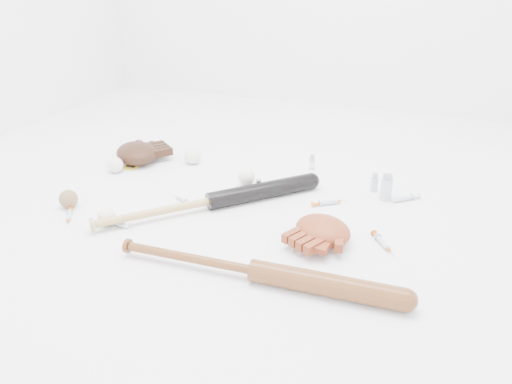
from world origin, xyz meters
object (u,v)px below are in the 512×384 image
(glove_dark, at_px, (137,153))
(pedestal, at_px, (247,189))
(bat_dark, at_px, (211,201))
(bat_wood, at_px, (254,271))

(glove_dark, bearing_deg, pedestal, 26.97)
(bat_dark, xyz_separation_m, bat_wood, (0.31, -0.37, -0.00))
(bat_wood, relative_size, pedestal, 14.28)
(bat_dark, height_order, bat_wood, same)
(bat_dark, bearing_deg, bat_wood, -94.71)
(bat_wood, distance_m, pedestal, 0.60)
(bat_dark, bearing_deg, pedestal, 22.65)
(glove_dark, bearing_deg, bat_dark, 8.24)
(pedestal, bearing_deg, bat_wood, -67.08)
(bat_dark, relative_size, pedestal, 14.48)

